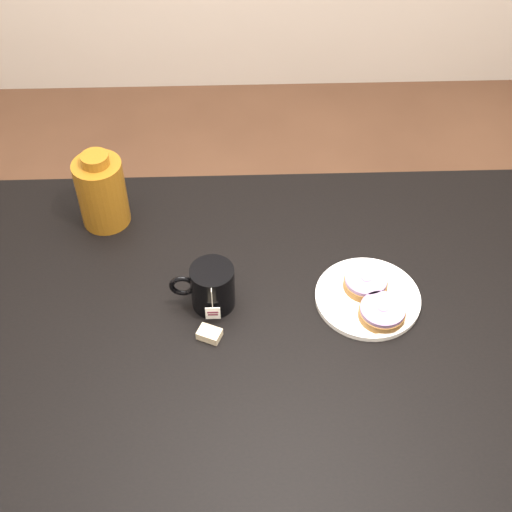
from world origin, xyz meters
name	(u,v)px	position (x,y,z in m)	size (l,w,h in m)	color
ground_plane	(284,485)	(0.00, 0.00, 0.00)	(4.00, 4.00, 0.00)	brown
table	(293,342)	(0.00, 0.00, 0.67)	(1.40, 0.90, 0.75)	black
plate	(368,297)	(0.16, 0.04, 0.76)	(0.22, 0.22, 0.02)	white
bagel_back	(366,283)	(0.15, 0.07, 0.78)	(0.13, 0.13, 0.03)	brown
bagel_front	(382,312)	(0.17, -0.01, 0.78)	(0.11, 0.11, 0.03)	brown
mug	(212,287)	(-0.17, 0.04, 0.80)	(0.13, 0.09, 0.10)	black
teabag_pouch	(209,334)	(-0.17, -0.04, 0.76)	(0.04, 0.03, 0.02)	#C6B793
bagel_package	(102,191)	(-0.41, 0.30, 0.84)	(0.13, 0.13, 0.19)	#5C330C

